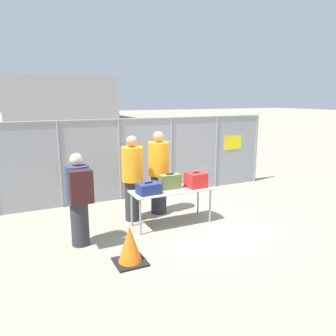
{
  "coord_description": "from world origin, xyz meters",
  "views": [
    {
      "loc": [
        -3.11,
        -5.65,
        2.56
      ],
      "look_at": [
        -0.09,
        0.69,
        1.05
      ],
      "focal_mm": 35.0,
      "sensor_mm": 36.0,
      "label": 1
    }
  ],
  "objects": [
    {
      "name": "suitcase_red",
      "position": [
        0.24,
        0.04,
        0.89
      ],
      "size": [
        0.4,
        0.36,
        0.33
      ],
      "color": "red",
      "rests_on": "inspection_table"
    },
    {
      "name": "ground_plane",
      "position": [
        0.0,
        0.0,
        0.0
      ],
      "size": [
        120.0,
        120.0,
        0.0
      ],
      "primitive_type": "plane",
      "color": "gray"
    },
    {
      "name": "inspection_table",
      "position": [
        -0.29,
        0.09,
        0.67
      ],
      "size": [
        1.67,
        0.61,
        0.74
      ],
      "color": "silver",
      "rests_on": "ground_plane"
    },
    {
      "name": "distant_hangar",
      "position": [
        2.63,
        40.44,
        2.56
      ],
      "size": [
        13.18,
        12.25,
        5.11
      ],
      "color": "#999993",
      "rests_on": "ground_plane"
    },
    {
      "name": "security_worker_near",
      "position": [
        -0.25,
        0.83,
        0.96
      ],
      "size": [
        0.46,
        0.46,
        1.85
      ],
      "rotation": [
        0.0,
        0.0,
        3.48
      ],
      "color": "#2D2D33",
      "rests_on": "ground_plane"
    },
    {
      "name": "fence_section",
      "position": [
        0.02,
        2.17,
        1.07
      ],
      "size": [
        7.3,
        0.07,
        2.05
      ],
      "color": "gray",
      "rests_on": "ground_plane"
    },
    {
      "name": "suitcase_navy",
      "position": [
        -0.83,
        0.01,
        0.84
      ],
      "size": [
        0.46,
        0.35,
        0.24
      ],
      "color": "navy",
      "rests_on": "inspection_table"
    },
    {
      "name": "traffic_cone",
      "position": [
        -1.61,
        -1.1,
        0.29
      ],
      "size": [
        0.49,
        0.49,
        0.61
      ],
      "color": "black",
      "rests_on": "ground_plane"
    },
    {
      "name": "security_worker_far",
      "position": [
        -0.92,
        0.66,
        0.93
      ],
      "size": [
        0.45,
        0.45,
        1.81
      ],
      "rotation": [
        0.0,
        0.0,
        3.38
      ],
      "color": "#2D2D33",
      "rests_on": "ground_plane"
    },
    {
      "name": "utility_trailer",
      "position": [
        0.55,
        4.47,
        0.43
      ],
      "size": [
        4.36,
        2.17,
        0.74
      ],
      "color": "#B2B2B7",
      "rests_on": "ground_plane"
    },
    {
      "name": "traveler_hooded",
      "position": [
        -2.18,
        -0.15,
        0.91
      ],
      "size": [
        0.41,
        0.63,
        1.65
      ],
      "rotation": [
        0.0,
        0.0,
        -0.07
      ],
      "color": "#2D2D33",
      "rests_on": "ground_plane"
    },
    {
      "name": "suitcase_olive",
      "position": [
        -0.29,
        0.16,
        0.89
      ],
      "size": [
        0.44,
        0.22,
        0.32
      ],
      "color": "#566033",
      "rests_on": "inspection_table"
    }
  ]
}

